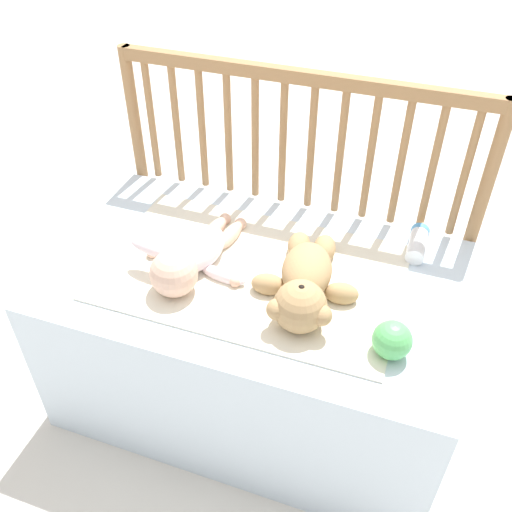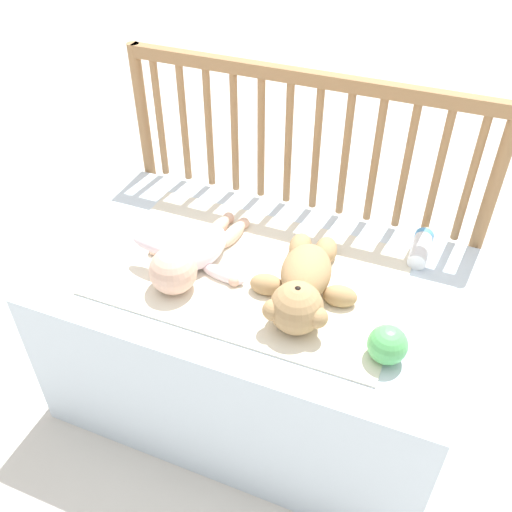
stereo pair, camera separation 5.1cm
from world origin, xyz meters
The scene contains 8 objects.
ground_plane centered at (0.00, 0.00, 0.00)m, with size 12.00×12.00×0.00m, color silver.
crib_mattress centered at (0.00, 0.00, 0.25)m, with size 1.07×0.65×0.49m.
crib_rail centered at (0.00, 0.35, 0.63)m, with size 1.07×0.04×0.90m.
blanket centered at (-0.01, 0.00, 0.50)m, with size 0.77×0.49×0.01m.
teddy_bear centered at (0.14, -0.05, 0.55)m, with size 0.27×0.38×0.13m.
baby centered at (-0.16, -0.05, 0.54)m, with size 0.31×0.38×0.12m.
toy_ball centered at (0.37, -0.15, 0.54)m, with size 0.09×0.09×0.09m.
baby_bottle centered at (0.38, 0.24, 0.52)m, with size 0.05×0.15×0.05m.
Camera 2 is at (0.41, -1.02, 1.48)m, focal length 40.00 mm.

